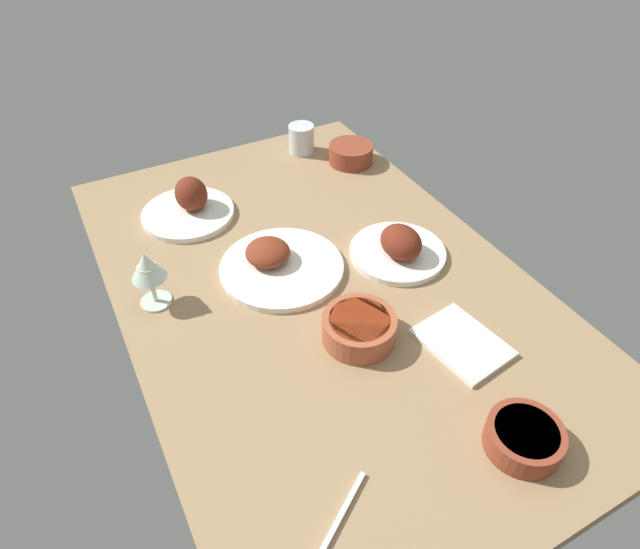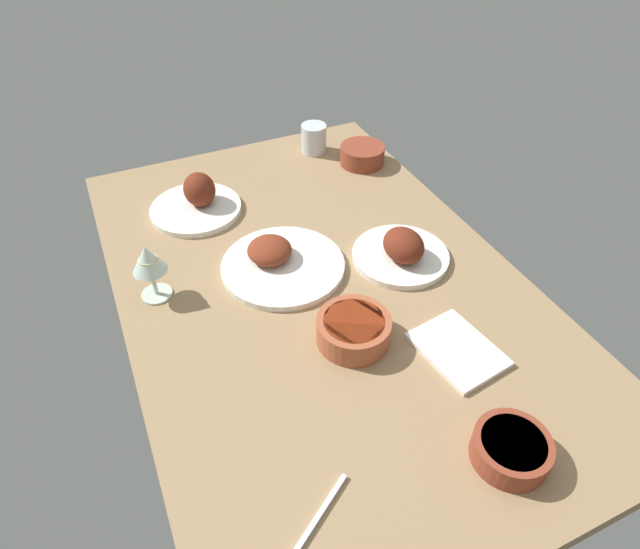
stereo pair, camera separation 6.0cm
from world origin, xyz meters
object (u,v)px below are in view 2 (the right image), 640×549
Objects in this scene: plate_far_side at (279,261)px; fork_loose at (319,516)px; bowl_pasta at (511,448)px; water_tumbler at (314,138)px; bowl_cream at (362,154)px; folded_napkin at (457,350)px; plate_near_viewer at (402,251)px; bowl_sauce at (354,329)px; wine_glass at (148,262)px; plate_center_main at (197,200)px.

plate_far_side is 1.85× the size of fork_loose.
water_tumbler reaches higher than bowl_pasta.
folded_napkin is at bearing -13.09° from bowl_cream.
fork_loose is (59.26, -16.30, -1.36)cm from plate_far_side.
plate_near_viewer is 0.80× the size of plate_far_side.
plate_far_side is at bearing -109.42° from plate_near_viewer.
plate_near_viewer is 29.84cm from plate_far_side.
bowl_sauce is 1.11× the size of wine_glass.
fork_loose is at bearing -31.25° from bowl_cream.
bowl_sauce is 38.13cm from fork_loose.
bowl_pasta is at bearing 17.07° from plate_center_main.
fork_loose is at bearing -42.00° from plate_near_viewer.
bowl_sauce is (28.19, 5.63, 1.39)cm from plate_far_side.
bowl_pasta is 24.09cm from folded_napkin.
bowl_sauce is at bearing -160.96° from bowl_pasta.
bowl_sauce is (59.85, 17.05, 0.15)cm from plate_center_main.
bowl_sauce is 21.66cm from folded_napkin.
bowl_sauce is 46.74cm from wine_glass.
bowl_pasta is 1.51× the size of water_tumbler.
folded_napkin is (88.37, -7.07, -3.83)cm from water_tumbler.
plate_near_viewer reaches higher than plate_far_side.
bowl_cream is 77.78cm from wine_glass.
bowl_sauce is at bearing -50.91° from plate_near_viewer.
plate_far_side reaches higher than folded_napkin.
fork_loose is (90.92, -4.88, -2.60)cm from plate_center_main.
plate_near_viewer is 1.69× the size of wine_glass.
plate_near_viewer is 1.32× the size of folded_napkin.
plate_far_side is 30.23cm from wine_glass.
plate_far_side is at bearing -168.70° from bowl_sauce.
bowl_sauce reaches higher than fork_loose.
plate_center_main is 2.79× the size of water_tumbler.
wine_glass is (-2.45, -29.00, 8.17)cm from plate_far_side.
bowl_cream and bowl_sauce have the same top height.
folded_napkin is at bearing 165.86° from bowl_pasta.
plate_near_viewer is at bearing 43.56° from plate_center_main.
folded_napkin is (-23.28, 5.87, -2.09)cm from bowl_pasta.
water_tumbler is at bearing 173.39° from bowl_pasta.
water_tumbler is (-111.65, 12.94, 1.74)cm from bowl_pasta.
plate_near_viewer is 58.87cm from wine_glass.
plate_near_viewer is at bearing 168.99° from bowl_pasta.
plate_near_viewer reaches higher than bowl_pasta.
plate_near_viewer is 0.96× the size of plate_center_main.
bowl_pasta is 112.41cm from water_tumbler.
plate_near_viewer is at bearing 15.14° from fork_loose.
plate_far_side is 3.35× the size of water_tumbler.
plate_far_side is (-9.92, -28.12, -1.09)cm from plate_near_viewer.
fork_loose is at bearing -3.07° from plate_center_main.
bowl_cream is at bearing 166.91° from folded_napkin.
plate_center_main is 1.54× the size of fork_loose.
wine_glass is at bearing -102.22° from plate_near_viewer.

